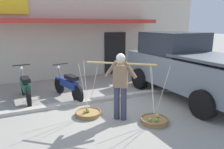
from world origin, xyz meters
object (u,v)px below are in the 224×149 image
motorcycle_second_in_row (68,85)px  motorcycle_nearest_shop (25,87)px  fruit_basket_left_side (154,120)px  fruit_basket_right_side (88,113)px  parked_truck (186,65)px  fruit_vendor (120,82)px

motorcycle_second_in_row → motorcycle_nearest_shop: bearing=165.7°
fruit_basket_left_side → fruit_basket_right_side: size_ratio=1.00×
fruit_basket_left_side → parked_truck: 2.74m
fruit_basket_left_side → fruit_vendor: bearing=142.0°
fruit_vendor → fruit_basket_left_side: bearing=-38.0°
fruit_basket_right_side → parked_truck: bearing=5.0°
fruit_basket_right_side → motorcycle_second_in_row: bearing=96.6°
fruit_vendor → fruit_basket_right_side: size_ratio=1.17×
fruit_vendor → fruit_basket_right_side: fruit_vendor is taller
fruit_vendor → fruit_basket_right_side: bearing=142.1°
motorcycle_nearest_shop → fruit_basket_right_side: bearing=-52.3°
fruit_basket_right_side → parked_truck: 3.68m
fruit_basket_left_side → motorcycle_second_in_row: 3.07m
fruit_basket_right_side → motorcycle_second_in_row: fruit_basket_right_side is taller
fruit_basket_right_side → fruit_vendor: bearing=-37.9°
parked_truck → motorcycle_nearest_shop: bearing=162.5°
fruit_basket_left_side → fruit_basket_right_side: same height
fruit_vendor → parked_truck: size_ratio=0.35×
motorcycle_nearest_shop → motorcycle_second_in_row: size_ratio=1.03×
fruit_basket_left_side → motorcycle_nearest_shop: (-2.83, 2.96, 0.38)m
fruit_vendor → motorcycle_nearest_shop: size_ratio=0.93×
parked_truck → motorcycle_second_in_row: bearing=161.4°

